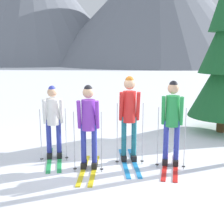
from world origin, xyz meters
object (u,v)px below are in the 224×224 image
Objects in this scene: skier_in_white at (53,118)px; skier_in_red at (129,113)px; skier_in_purple at (89,122)px; skier_in_green at (172,118)px.

skier_in_white is 1.69m from skier_in_red.
skier_in_purple is 0.94m from skier_in_red.
skier_in_purple is 0.93× the size of skier_in_red.
skier_in_white is at bearing 149.36° from skier_in_purple.
skier_in_red is (0.79, 0.51, 0.09)m from skier_in_purple.
skier_in_white is at bearing 179.28° from skier_in_red.
skier_in_white is 0.88× the size of skier_in_red.
skier_in_green is (2.58, -0.18, 0.10)m from skier_in_white.
skier_in_red reaches higher than skier_in_green.
skier_in_red is 0.91m from skier_in_green.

